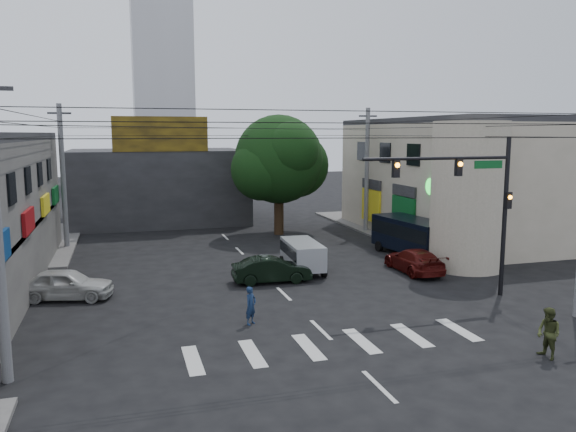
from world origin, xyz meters
name	(u,v)px	position (x,y,z in m)	size (l,w,h in m)	color
ground	(297,307)	(0.00, 0.00, 0.00)	(160.00, 160.00, 0.00)	black
sidewalk_far_right	(439,222)	(18.00, 18.00, 0.07)	(16.00, 16.00, 0.15)	#514F4C
building_right	(478,180)	(18.00, 13.00, 4.00)	(14.00, 18.00, 8.00)	#9F957E
corner_column	(468,196)	(11.00, 4.00, 4.00)	(4.00, 4.00, 8.00)	#9F957E
building_far	(158,186)	(-4.00, 26.00, 3.00)	(14.00, 10.00, 6.00)	#232326
billboard	(161,134)	(-4.00, 21.10, 7.30)	(7.00, 0.30, 2.60)	olive
tower_distant	(161,38)	(0.00, 70.00, 22.00)	(9.00, 9.00, 44.00)	silver
street_tree	(279,160)	(4.00, 17.00, 5.47)	(6.40, 6.40, 8.70)	black
traffic_gantry	(474,191)	(7.82, -1.00, 4.83)	(7.10, 0.35, 7.20)	black
utility_pole_far_left	(63,177)	(-10.50, 16.00, 4.60)	(0.32, 0.32, 9.20)	#59595B
utility_pole_far_right	(367,171)	(10.50, 16.00, 4.60)	(0.32, 0.32, 9.20)	#59595B
dark_sedan	(272,270)	(-0.01, 4.15, 0.64)	(3.98, 1.59, 1.29)	black
white_compact	(66,284)	(-9.55, 4.00, 0.70)	(4.36, 2.59, 1.39)	#B5B5B1
maroon_sedan	(414,261)	(7.81, 3.95, 0.64)	(1.83, 4.40, 1.27)	#450C09
silver_minivan	(302,257)	(2.12, 5.70, 0.82)	(1.81, 3.89, 1.64)	#A0A3A8
navy_van	(412,237)	(9.70, 7.62, 1.13)	(2.84, 5.87, 2.26)	black
traffic_officer	(251,306)	(-2.39, -1.61, 0.75)	(0.65, 0.63, 1.50)	#132545
pedestrian_olive	(549,334)	(6.23, -7.69, 0.86)	(0.70, 0.87, 1.71)	#31381A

